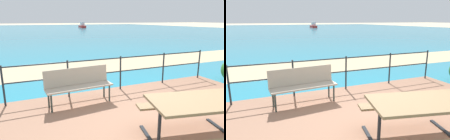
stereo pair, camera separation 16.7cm
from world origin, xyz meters
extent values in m
plane|color=beige|center=(0.00, 0.00, 0.00)|extent=(240.00, 240.00, 0.00)
cube|color=#996B51|center=(0.00, 0.00, 0.03)|extent=(6.40, 5.20, 0.06)
cube|color=teal|center=(0.00, 40.00, 0.01)|extent=(90.00, 90.00, 0.01)
cube|color=tan|center=(0.00, 5.68, 0.01)|extent=(54.00, 2.69, 0.01)
cube|color=#8C704C|center=(-0.07, -0.58, 0.83)|extent=(1.75, 1.13, 0.04)
cube|color=#8C704C|center=(0.06, 0.04, 0.52)|extent=(1.64, 0.60, 0.04)
cylinder|color=#1E2328|center=(-0.75, -0.43, 0.45)|extent=(0.06, 0.06, 0.77)
cube|color=tan|center=(-1.34, 1.80, 0.49)|extent=(1.57, 0.52, 0.04)
cube|color=tan|center=(-1.35, 1.98, 0.71)|extent=(1.54, 0.18, 0.40)
cylinder|color=#2D3833|center=(-2.01, 1.60, 0.27)|extent=(0.04, 0.04, 0.43)
cylinder|color=#2D3833|center=(-2.04, 1.90, 0.27)|extent=(0.04, 0.04, 0.43)
cylinder|color=#2D3833|center=(-0.63, 1.71, 0.27)|extent=(0.04, 0.04, 0.43)
cylinder|color=#2D3833|center=(-0.66, 2.01, 0.27)|extent=(0.04, 0.04, 0.43)
cylinder|color=#1E2328|center=(-2.95, 2.40, 0.54)|extent=(0.04, 0.04, 0.96)
cylinder|color=#1E2328|center=(-1.48, 2.40, 0.54)|extent=(0.04, 0.04, 0.96)
cylinder|color=#1E2328|center=(0.00, 2.40, 0.54)|extent=(0.04, 0.04, 0.96)
cylinder|color=#1E2328|center=(1.48, 2.40, 0.54)|extent=(0.04, 0.04, 0.96)
cylinder|color=#1E2328|center=(2.95, 2.40, 0.54)|extent=(0.04, 0.04, 0.96)
cylinder|color=#1E2328|center=(0.00, 2.40, 0.97)|extent=(5.90, 0.03, 0.03)
cylinder|color=#1E2328|center=(0.00, 2.40, 0.59)|extent=(5.90, 0.03, 0.03)
cube|color=red|center=(12.09, 49.78, 0.28)|extent=(1.72, 5.01, 0.55)
cube|color=silver|center=(12.05, 49.42, 1.01)|extent=(1.05, 1.71, 0.89)
cone|color=red|center=(12.38, 52.47, 0.28)|extent=(0.54, 0.55, 0.49)
camera|label=1|loc=(-2.46, -2.62, 2.00)|focal=32.85mm
camera|label=2|loc=(-2.30, -2.68, 2.00)|focal=32.85mm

